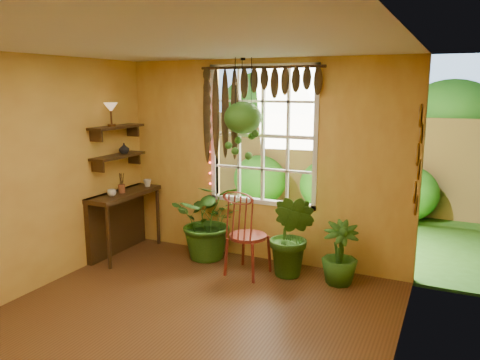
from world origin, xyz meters
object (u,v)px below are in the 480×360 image
(windsor_chair, at_px, (246,247))
(potted_plant_mid, at_px, (292,236))
(hanging_basket, at_px, (243,120))
(counter_ledge, at_px, (119,215))
(potted_plant_left, at_px, (210,220))

(windsor_chair, height_order, potted_plant_mid, windsor_chair)
(windsor_chair, xyz_separation_m, hanging_basket, (-0.24, 0.40, 1.55))
(counter_ledge, xyz_separation_m, hanging_basket, (1.73, 0.44, 1.36))
(potted_plant_mid, height_order, hanging_basket, hanging_basket)
(potted_plant_left, xyz_separation_m, hanging_basket, (0.46, 0.08, 1.38))
(counter_ledge, relative_size, potted_plant_mid, 1.12)
(potted_plant_mid, bearing_deg, counter_ledge, -175.32)
(potted_plant_left, bearing_deg, hanging_basket, 10.07)
(hanging_basket, bearing_deg, counter_ledge, -165.86)
(potted_plant_left, relative_size, potted_plant_mid, 1.01)
(potted_plant_mid, distance_m, hanging_basket, 1.60)
(potted_plant_left, height_order, potted_plant_mid, potted_plant_left)
(counter_ledge, relative_size, windsor_chair, 0.95)
(potted_plant_mid, bearing_deg, potted_plant_left, 173.16)
(potted_plant_left, bearing_deg, potted_plant_mid, -6.84)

